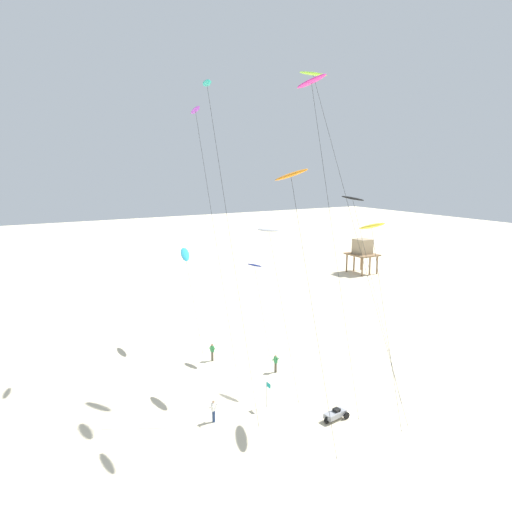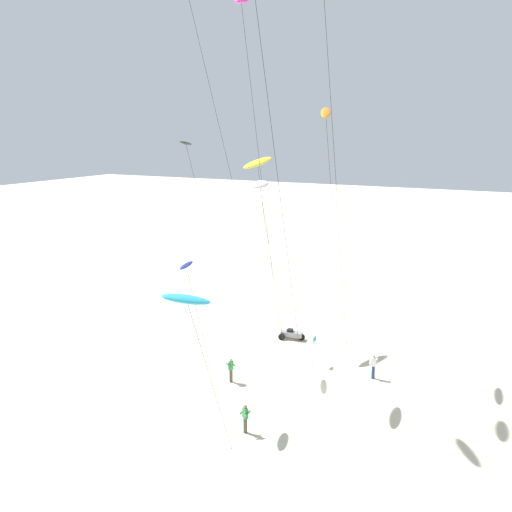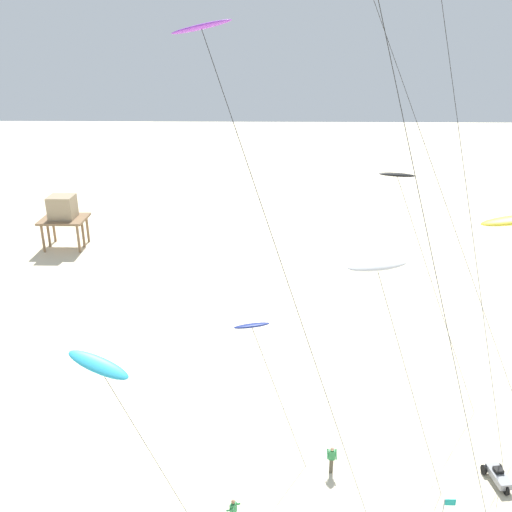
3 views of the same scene
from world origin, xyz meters
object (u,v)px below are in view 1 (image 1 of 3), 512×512
kite_lime (315,81)px  kite_white (269,231)px  kite_navy (255,267)px  kite_orange (291,178)px  kite_flyer_nearest (212,352)px  beach_buggy (335,414)px  kite_yellow (372,227)px  marker_flag (268,390)px  stilt_house (362,249)px  kite_flyer_middle (276,363)px  kite_flyer_furthest (214,410)px  kite_purple (197,121)px  kite_teal (208,90)px  kite_cyan (185,255)px  kite_magenta (312,85)px  kite_black (354,203)px

kite_lime → kite_white: (0.60, -4.67, -11.80)m
kite_navy → kite_white: 7.17m
kite_navy → kite_orange: kite_orange is taller
kite_navy → kite_white: (5.52, -1.88, 4.17)m
kite_white → kite_flyer_nearest: 13.77m
beach_buggy → kite_yellow: bearing=94.0°
kite_navy → marker_flag: size_ratio=4.29×
kite_navy → stilt_house: size_ratio=1.54×
kite_flyer_middle → kite_white: bearing=-50.7°
kite_white → kite_flyer_furthest: bearing=-62.7°
kite_yellow → kite_flyer_middle: 15.66m
kite_navy → kite_purple: size_ratio=0.39×
kite_purple → beach_buggy: bearing=15.8°
kite_white → kite_yellow: kite_yellow is taller
kite_flyer_furthest → marker_flag: marker_flag is taller
kite_teal → kite_cyan: kite_teal is taller
kite_flyer_nearest → kite_orange: bearing=0.9°
kite_magenta → kite_flyer_furthest: size_ratio=14.74×
kite_yellow → marker_flag: 14.23m
kite_flyer_middle → kite_orange: bearing=-26.2°
beach_buggy → marker_flag: bearing=-139.1°
stilt_house → beach_buggy: bearing=-44.9°
kite_cyan → kite_magenta: size_ratio=0.40×
kite_black → marker_flag: bearing=-80.6°
kite_navy → kite_black: bearing=32.2°
kite_black → kite_flyer_middle: 15.41m
kite_flyer_nearest → kite_flyer_furthest: 10.82m
kite_purple → beach_buggy: size_ratio=10.89×
kite_orange → kite_black: (-3.74, 8.79, -2.24)m
marker_flag → kite_white: bearing=147.3°
kite_navy → kite_flyer_nearest: (-0.84, -4.11, -7.83)m
kite_navy → beach_buggy: bearing=-4.0°
marker_flag → kite_yellow: bearing=59.5°
kite_teal → beach_buggy: size_ratio=11.46×
kite_purple → kite_orange: 13.48m
kite_cyan → kite_magenta: (14.08, 4.77, 14.61)m
stilt_house → beach_buggy: stilt_house is taller
kite_white → beach_buggy: 14.64m
kite_orange → kite_cyan: kite_orange is taller
kite_orange → marker_flag: size_ratio=8.55×
kite_white → beach_buggy: (7.61, 0.95, -12.47)m
kite_flyer_furthest → kite_cyan: bearing=164.4°
kite_orange → kite_magenta: 8.83m
kite_yellow → stilt_house: kite_yellow is taller
kite_lime → kite_magenta: (2.73, -2.33, -0.85)m
kite_purple → kite_teal: bearing=-14.3°
kite_navy → marker_flag: kite_navy is taller
kite_flyer_middle → beach_buggy: kite_flyer_middle is taller
kite_magenta → kite_flyer_furthest: (1.35, -9.07, -22.95)m
kite_magenta → kite_black: bearing=88.7°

